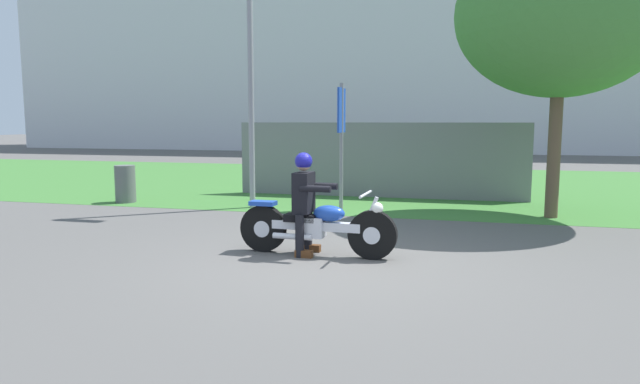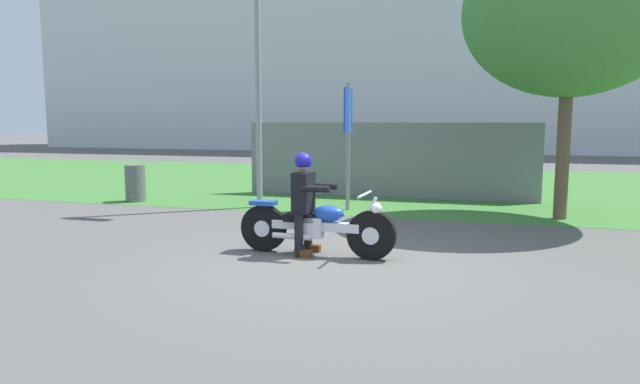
# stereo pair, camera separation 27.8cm
# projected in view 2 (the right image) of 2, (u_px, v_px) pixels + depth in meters

# --- Properties ---
(ground) EXTENTS (120.00, 120.00, 0.00)m
(ground) POSITION_uv_depth(u_px,v_px,m) (331.00, 263.00, 7.25)
(ground) COLOR #565451
(grass_verge) EXTENTS (60.00, 12.00, 0.01)m
(grass_verge) POSITION_uv_depth(u_px,v_px,m) (419.00, 184.00, 16.38)
(grass_verge) COLOR #3D7533
(grass_verge) RESTS_ON ground
(stadium_facade) EXTENTS (50.83, 8.00, 12.98)m
(stadium_facade) POSITION_uv_depth(u_px,v_px,m) (415.00, 48.00, 35.75)
(stadium_facade) COLOR silver
(stadium_facade) RESTS_ON ground
(motorcycle_lead) EXTENTS (2.23, 0.66, 0.89)m
(motorcycle_lead) POSITION_uv_depth(u_px,v_px,m) (316.00, 227.00, 7.66)
(motorcycle_lead) COLOR black
(motorcycle_lead) RESTS_ON ground
(rider_lead) EXTENTS (0.56, 0.48, 1.41)m
(rider_lead) POSITION_uv_depth(u_px,v_px,m) (305.00, 195.00, 7.66)
(rider_lead) COLOR black
(rider_lead) RESTS_ON ground
(tree_roadside) EXTENTS (3.83, 3.83, 5.33)m
(tree_roadside) POSITION_uv_depth(u_px,v_px,m) (571.00, 12.00, 10.10)
(tree_roadside) COLOR brown
(tree_roadside) RESTS_ON ground
(streetlight_pole) EXTENTS (0.96, 0.20, 6.20)m
(streetlight_pole) POSITION_uv_depth(u_px,v_px,m) (262.00, 23.00, 11.50)
(streetlight_pole) COLOR gray
(streetlight_pole) RESTS_ON ground
(trash_can) EXTENTS (0.45, 0.45, 0.84)m
(trash_can) POSITION_uv_depth(u_px,v_px,m) (135.00, 183.00, 12.83)
(trash_can) COLOR #595E5B
(trash_can) RESTS_ON ground
(sign_banner) EXTENTS (0.08, 0.60, 2.60)m
(sign_banner) POSITION_uv_depth(u_px,v_px,m) (348.00, 126.00, 11.42)
(sign_banner) COLOR gray
(sign_banner) RESTS_ON ground
(fence_segment) EXTENTS (7.00, 0.06, 1.80)m
(fence_segment) POSITION_uv_depth(u_px,v_px,m) (387.00, 160.00, 13.43)
(fence_segment) COLOR slate
(fence_segment) RESTS_ON ground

